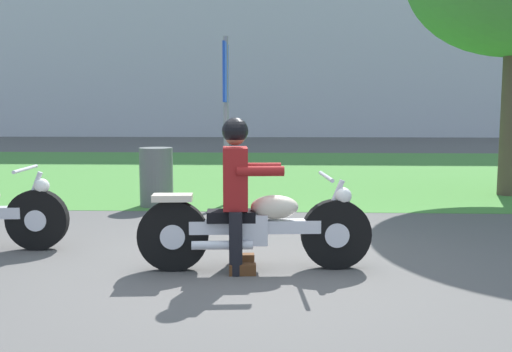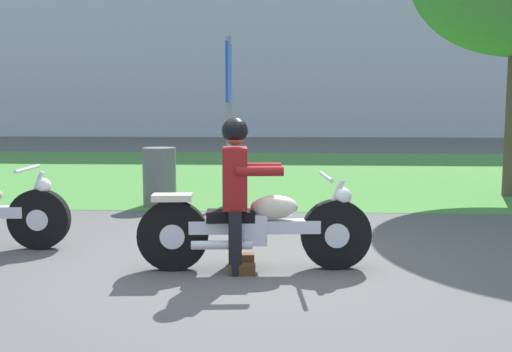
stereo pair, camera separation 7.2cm
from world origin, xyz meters
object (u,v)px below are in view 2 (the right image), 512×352
Objects in this scene: trash_can at (159,177)px; sign_banner at (229,94)px; rider_lead at (237,182)px; motorcycle_lead at (255,227)px.

sign_banner reaches higher than trash_can.
rider_lead is 1.55× the size of trash_can.
sign_banner is (1.07, 0.16, 1.27)m from trash_can.
rider_lead is at bearing -66.48° from trash_can.
motorcycle_lead is at bearing -80.32° from sign_banner.
trash_can is at bearing 110.79° from motorcycle_lead.
motorcycle_lead is 3.95m from sign_banner.
rider_lead is at bearing 179.18° from motorcycle_lead.
rider_lead is (-0.17, -0.01, 0.43)m from motorcycle_lead.
motorcycle_lead is at bearing -0.82° from rider_lead.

